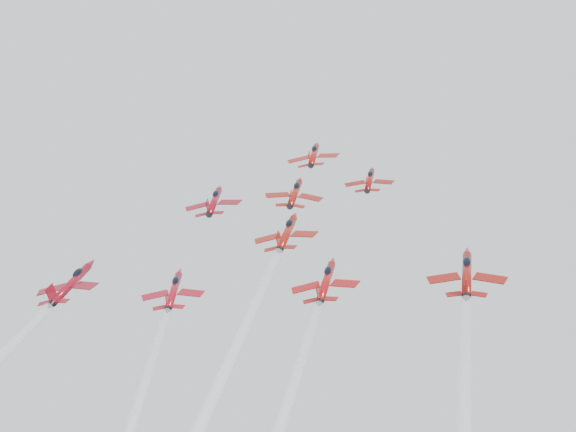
# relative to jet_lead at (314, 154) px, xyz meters

# --- Properties ---
(jet_lead) EXTENTS (10.35, 12.86, 9.46)m
(jet_lead) POSITION_rel_jet_lead_xyz_m (0.00, 0.00, 0.00)
(jet_lead) COLOR #A91310
(jet_row2_left) EXTENTS (10.27, 12.76, 9.38)m
(jet_row2_left) POSITION_rel_jet_lead_xyz_m (-14.79, -16.92, -12.04)
(jet_row2_left) COLOR maroon
(jet_row2_center) EXTENTS (10.24, 12.72, 9.35)m
(jet_row2_center) POSITION_rel_jet_lead_xyz_m (-0.62, -15.29, -10.88)
(jet_row2_center) COLOR #9B180E
(jet_row2_right) EXTENTS (8.81, 10.94, 8.05)m
(jet_row2_right) POSITION_rel_jet_lead_xyz_m (12.12, -11.76, -8.38)
(jet_row2_right) COLOR maroon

